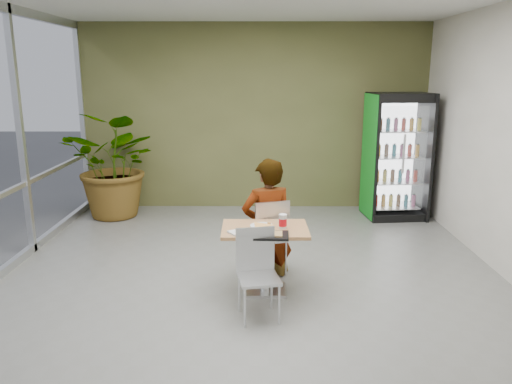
% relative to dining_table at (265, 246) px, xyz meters
% --- Properties ---
extents(ground, '(7.00, 7.00, 0.00)m').
position_rel_dining_table_xyz_m(ground, '(-0.15, 0.12, -0.53)').
color(ground, slate).
rests_on(ground, ground).
extents(room_envelope, '(6.00, 7.00, 3.20)m').
position_rel_dining_table_xyz_m(room_envelope, '(-0.15, 0.12, 1.07)').
color(room_envelope, silver).
rests_on(room_envelope, ground).
extents(dining_table, '(0.94, 0.66, 0.75)m').
position_rel_dining_table_xyz_m(dining_table, '(0.00, 0.00, 0.00)').
color(dining_table, '#C27753').
rests_on(dining_table, ground).
extents(chair_far, '(0.52, 0.52, 0.94)m').
position_rel_dining_table_xyz_m(chair_far, '(0.06, 0.48, 0.01)').
color(chair_far, silver).
rests_on(chair_far, ground).
extents(chair_near, '(0.46, 0.46, 0.89)m').
position_rel_dining_table_xyz_m(chair_near, '(-0.09, -0.51, -0.02)').
color(chair_near, silver).
rests_on(chair_near, ground).
extents(seated_woman, '(0.73, 0.58, 1.72)m').
position_rel_dining_table_xyz_m(seated_woman, '(0.03, 0.52, 0.02)').
color(seated_woman, black).
rests_on(seated_woman, ground).
extents(pizza_plate, '(0.36, 0.32, 0.03)m').
position_rel_dining_table_xyz_m(pizza_plate, '(-0.04, 0.05, 0.23)').
color(pizza_plate, silver).
rests_on(pizza_plate, dining_table).
extents(soda_cup, '(0.09, 0.09, 0.16)m').
position_rel_dining_table_xyz_m(soda_cup, '(0.19, -0.03, 0.29)').
color(soda_cup, silver).
rests_on(soda_cup, dining_table).
extents(napkin_stack, '(0.22, 0.22, 0.02)m').
position_rel_dining_table_xyz_m(napkin_stack, '(-0.29, -0.20, 0.23)').
color(napkin_stack, silver).
rests_on(napkin_stack, dining_table).
extents(cafeteria_tray, '(0.41, 0.31, 0.02)m').
position_rel_dining_table_xyz_m(cafeteria_tray, '(0.04, -0.30, 0.23)').
color(cafeteria_tray, black).
rests_on(cafeteria_tray, dining_table).
extents(beverage_fridge, '(1.00, 0.80, 2.06)m').
position_rel_dining_table_xyz_m(beverage_fridge, '(2.20, 2.97, 0.49)').
color(beverage_fridge, black).
rests_on(beverage_fridge, ground).
extents(potted_plant, '(1.95, 1.81, 1.77)m').
position_rel_dining_table_xyz_m(potted_plant, '(-2.41, 2.97, 0.35)').
color(potted_plant, '#306327').
rests_on(potted_plant, ground).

